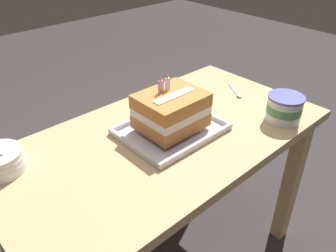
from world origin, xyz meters
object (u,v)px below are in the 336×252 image
at_px(birthday_cake, 171,111).
at_px(ice_cream_tub, 284,108).
at_px(foil_tray, 171,130).
at_px(serving_spoon_near_tray, 238,94).

xyz_separation_m(birthday_cake, ice_cream_tub, (0.36, -0.22, -0.04)).
xyz_separation_m(foil_tray, ice_cream_tub, (0.36, -0.22, 0.04)).
bearing_deg(foil_tray, birthday_cake, 90.00).
bearing_deg(ice_cream_tub, serving_spoon_near_tray, 79.49).
relative_size(foil_tray, ice_cream_tub, 2.63).
height_order(foil_tray, birthday_cake, birthday_cake).
xyz_separation_m(birthday_cake, serving_spoon_near_tray, (0.41, 0.02, -0.08)).
relative_size(birthday_cake, ice_cream_tub, 1.66).
bearing_deg(foil_tray, ice_cream_tub, -31.47).
distance_m(foil_tray, serving_spoon_near_tray, 0.41).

